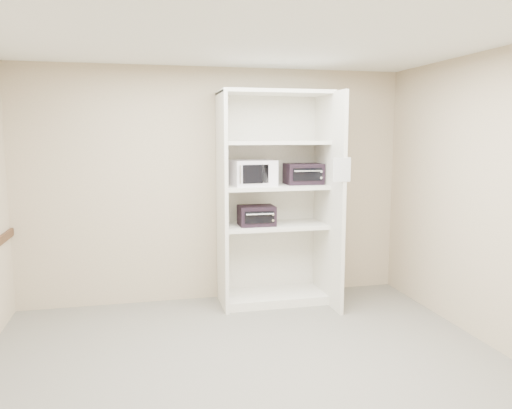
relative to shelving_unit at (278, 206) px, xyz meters
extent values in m
cube|color=slate|center=(-0.67, -1.70, -1.13)|extent=(4.50, 4.00, 0.01)
cube|color=white|center=(-0.67, -1.70, 1.57)|extent=(4.50, 4.00, 0.01)
cube|color=#BFAD8E|center=(-0.67, 0.30, 0.22)|extent=(4.50, 0.02, 2.70)
cube|color=#BFAD8E|center=(-0.67, -3.70, 0.22)|extent=(4.50, 0.02, 2.70)
cube|color=#BFAD8E|center=(1.58, -1.70, 0.22)|extent=(0.02, 4.00, 2.70)
cube|color=white|center=(-0.65, -0.02, 0.07)|extent=(0.04, 0.60, 2.40)
cube|color=white|center=(0.55, -0.17, 0.07)|extent=(0.04, 0.90, 2.40)
cube|color=white|center=(-0.05, 0.28, 0.07)|extent=(1.24, 0.02, 2.40)
cube|color=white|center=(-0.05, 0.00, -1.08)|extent=(1.16, 0.56, 0.10)
cube|color=white|center=(-0.05, 0.00, -0.23)|extent=(1.16, 0.56, 0.04)
cube|color=white|center=(-0.05, 0.00, 0.22)|extent=(1.16, 0.56, 0.04)
cube|color=white|center=(-0.05, 0.00, 0.72)|extent=(1.16, 0.56, 0.04)
cube|color=white|center=(-0.05, 0.00, 1.27)|extent=(1.24, 0.60, 0.04)
cube|color=white|center=(-0.29, 0.02, 0.38)|extent=(0.51, 0.40, 0.28)
cube|color=black|center=(0.31, 0.03, 0.36)|extent=(0.42, 0.32, 0.24)
cube|color=black|center=(-0.26, -0.03, -0.10)|extent=(0.40, 0.31, 0.22)
cube|color=white|center=(0.51, -0.63, 0.45)|extent=(0.19, 0.02, 0.25)
camera|label=1|loc=(-1.51, -5.46, 0.81)|focal=35.00mm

